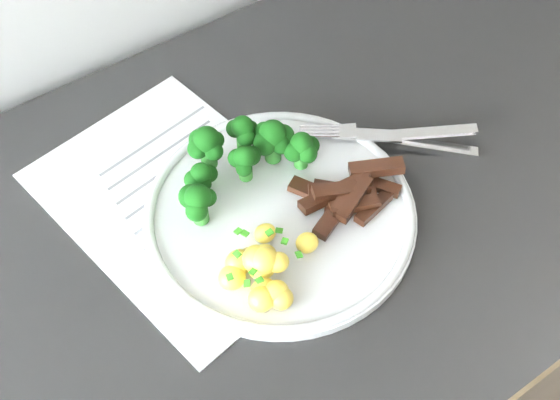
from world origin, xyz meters
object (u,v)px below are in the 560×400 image
at_px(fork, 392,133).
at_px(knife, 411,144).
at_px(potatoes, 262,269).
at_px(beef_strips, 348,194).
at_px(recipe_paper, 184,202).
at_px(plate, 280,213).
at_px(broccoli, 242,155).
at_px(counter, 304,358).

bearing_deg(fork, knife, -54.65).
relative_size(potatoes, beef_strips, 0.84).
bearing_deg(recipe_paper, plate, -45.44).
xyz_separation_m(recipe_paper, fork, (0.23, -0.06, 0.02)).
height_order(potatoes, knife, potatoes).
bearing_deg(fork, plate, -175.63).
xyz_separation_m(beef_strips, knife, (0.11, 0.02, -0.01)).
bearing_deg(broccoli, recipe_paper, 169.46).
xyz_separation_m(recipe_paper, plate, (0.07, -0.07, 0.01)).
bearing_deg(plate, fork, 4.37).
xyz_separation_m(plate, fork, (0.16, 0.01, 0.01)).
bearing_deg(knife, potatoes, -168.31).
relative_size(broccoli, fork, 0.96).
relative_size(plate, knife, 1.81).
relative_size(fork, knife, 1.09).
bearing_deg(beef_strips, broccoli, 128.90).
xyz_separation_m(potatoes, knife, (0.23, 0.05, -0.02)).
xyz_separation_m(recipe_paper, beef_strips, (0.14, -0.10, 0.02)).
bearing_deg(beef_strips, potatoes, -167.63).
xyz_separation_m(broccoli, potatoes, (-0.05, -0.11, -0.02)).
bearing_deg(potatoes, knife, 11.69).
height_order(fork, knife, fork).
height_order(counter, fork, fork).
relative_size(recipe_paper, fork, 2.03).
distance_m(broccoli, potatoes, 0.13).
relative_size(broccoli, beef_strips, 1.28).
xyz_separation_m(counter, knife, (0.12, -0.01, 0.44)).
bearing_deg(beef_strips, knife, 10.90).
distance_m(recipe_paper, potatoes, 0.13).
xyz_separation_m(plate, beef_strips, (0.07, -0.03, 0.01)).
height_order(counter, plate, plate).
xyz_separation_m(plate, broccoli, (-0.01, 0.06, 0.04)).
bearing_deg(broccoli, fork, -16.51).
distance_m(potatoes, knife, 0.24).
xyz_separation_m(potatoes, beef_strips, (0.12, 0.03, -0.01)).
height_order(plate, broccoli, broccoli).
height_order(potatoes, fork, potatoes).
bearing_deg(recipe_paper, broccoli, -10.54).
relative_size(plate, broccoli, 1.72).
relative_size(recipe_paper, beef_strips, 2.72).
distance_m(plate, fork, 0.16).
height_order(recipe_paper, knife, knife).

